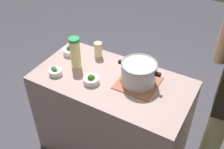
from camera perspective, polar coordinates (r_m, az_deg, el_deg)
ground_plane at (r=2.74m, az=-0.00°, el=-14.95°), size 8.00×8.00×0.00m
counter_slab at (r=2.41m, az=-0.00°, el=-8.90°), size 1.24×0.65×0.85m
dish_cloth at (r=2.09m, az=5.44°, el=-1.70°), size 0.30×0.31×0.01m
cooking_pot at (r=2.03m, az=5.60°, el=0.37°), size 0.34×0.27×0.18m
lemonade_pitcher at (r=2.19m, az=-7.62°, el=4.50°), size 0.09×0.09×0.27m
mason_jar at (r=2.33m, az=-2.90°, el=5.17°), size 0.07×0.07×0.14m
broccoli_bowl_front at (r=2.07m, az=-4.34°, el=-1.03°), size 0.12×0.12×0.08m
broccoli_bowl_center at (r=2.20m, az=-11.79°, el=0.65°), size 0.10×0.10×0.07m
broccoli_bowl_back at (r=2.41m, az=-8.68°, el=4.90°), size 0.13×0.13×0.08m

